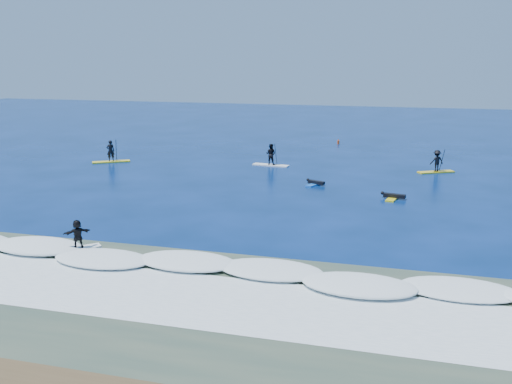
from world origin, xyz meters
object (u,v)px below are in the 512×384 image
(sup_paddler_center, at_px, (271,156))
(wave_surfer, at_px, (78,236))
(prone_paddler_near, at_px, (393,197))
(prone_paddler_far, at_px, (315,183))
(sup_paddler_right, at_px, (437,162))
(marker_buoy, at_px, (338,142))
(sup_paddler_left, at_px, (111,154))

(sup_paddler_center, relative_size, wave_surfer, 1.72)
(prone_paddler_near, bearing_deg, sup_paddler_center, 59.73)
(sup_paddler_center, relative_size, prone_paddler_far, 1.67)
(prone_paddler_near, bearing_deg, sup_paddler_right, -6.32)
(prone_paddler_near, relative_size, wave_surfer, 1.15)
(sup_paddler_center, xyz_separation_m, marker_buoy, (4.15, 14.27, -0.59))
(sup_paddler_left, bearing_deg, sup_paddler_center, -23.79)
(marker_buoy, bearing_deg, sup_paddler_center, -106.22)
(prone_paddler_far, distance_m, wave_surfer, 20.18)
(sup_paddler_left, xyz_separation_m, sup_paddler_center, (14.50, 2.20, 0.11))
(prone_paddler_far, relative_size, marker_buoy, 3.39)
(sup_paddler_left, distance_m, prone_paddler_far, 20.09)
(sup_paddler_center, xyz_separation_m, prone_paddler_far, (5.09, -6.61, -0.71))
(sup_paddler_left, relative_size, sup_paddler_center, 0.99)
(prone_paddler_far, distance_m, marker_buoy, 20.90)
(sup_paddler_right, xyz_separation_m, wave_surfer, (-17.70, -25.46, 0.01))
(sup_paddler_left, xyz_separation_m, sup_paddler_right, (28.53, 2.88, 0.12))
(sup_paddler_left, bearing_deg, wave_surfer, -96.79)
(sup_paddler_center, bearing_deg, marker_buoy, 80.88)
(marker_buoy, bearing_deg, sup_paddler_right, -53.98)
(sup_paddler_right, height_order, wave_surfer, sup_paddler_right)
(sup_paddler_right, relative_size, marker_buoy, 5.30)
(sup_paddler_left, distance_m, sup_paddler_right, 28.68)
(sup_paddler_left, height_order, prone_paddler_near, sup_paddler_left)
(sup_paddler_right, xyz_separation_m, prone_paddler_far, (-8.94, -7.29, -0.72))
(sup_paddler_right, relative_size, prone_paddler_far, 1.56)
(prone_paddler_far, bearing_deg, wave_surfer, 177.37)
(prone_paddler_far, height_order, wave_surfer, wave_surfer)
(wave_surfer, height_order, marker_buoy, wave_surfer)
(sup_paddler_right, distance_m, prone_paddler_far, 11.56)
(marker_buoy, bearing_deg, prone_paddler_near, -74.10)
(sup_paddler_left, distance_m, marker_buoy, 24.89)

